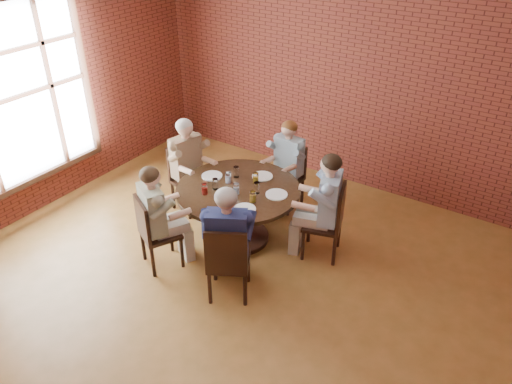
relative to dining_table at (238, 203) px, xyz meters
The scene contains 27 objects.
floor 1.54m from the dining_table, 68.95° to the right, with size 7.00×7.00×0.00m, color #9E6930.
wall_back 2.51m from the dining_table, 76.46° to the left, with size 7.00×7.00×0.00m, color maroon.
window 3.04m from the dining_table, 160.41° to the right, with size 0.10×2.16×2.36m.
dining_table is the anchor object (origin of this frame).
chair_a 1.14m from the dining_table, 17.21° to the left, with size 0.54×0.54×0.95m.
diner_a 1.06m from the dining_table, 17.21° to the left, with size 0.54×0.66×1.35m, color teal, non-canonical shape.
chair_b 1.07m from the dining_table, 84.46° to the left, with size 0.43×0.43×0.90m.
diner_b 1.00m from the dining_table, 84.46° to the left, with size 0.49×0.60×1.27m, color #849DA9, non-canonical shape.
chair_c 1.06m from the dining_table, 167.27° to the left, with size 0.50×0.50×0.93m.
diner_c 0.99m from the dining_table, 167.27° to the left, with size 0.52×0.64×1.32m, color brown, non-canonical shape.
chair_d 1.09m from the dining_table, 117.60° to the right, with size 0.56×0.56×0.92m.
diner_d 1.02m from the dining_table, 117.60° to the right, with size 0.51×0.63×1.30m, color #B2A28C, non-canonical shape.
chair_e 1.08m from the dining_table, 60.68° to the right, with size 0.60×0.60×0.95m.
diner_e 1.01m from the dining_table, 60.68° to the right, with size 0.54×0.67×1.36m, color navy, non-canonical shape.
plate_a 0.54m from the dining_table, 14.35° to the left, with size 0.26×0.26×0.01m, color white.
plate_b 0.46m from the dining_table, 76.43° to the left, with size 0.26×0.26×0.01m, color white.
plate_c 0.50m from the dining_table, behind, with size 0.26×0.26×0.01m, color white.
plate_d 0.54m from the dining_table, 46.11° to the right, with size 0.26×0.26×0.01m, color white.
glass_a 0.38m from the dining_table, ahead, with size 0.07×0.07×0.14m, color white.
glass_b 0.38m from the dining_table, 63.29° to the left, with size 0.07×0.07×0.14m, color white.
glass_c 0.40m from the dining_table, 129.87° to the left, with size 0.07×0.07×0.14m, color white.
glass_d 0.34m from the dining_table, 166.24° to the left, with size 0.07×0.07×0.14m, color white.
glass_e 0.40m from the dining_table, 141.64° to the right, with size 0.07×0.07×0.14m, color white.
glass_f 0.50m from the dining_table, 127.19° to the right, with size 0.07×0.07×0.14m, color white.
glass_g 0.32m from the dining_table, 63.28° to the right, with size 0.07×0.07×0.14m, color white.
glass_h 0.46m from the dining_table, 25.93° to the right, with size 0.07×0.07×0.14m, color white.
smartphone 0.61m from the dining_table, 45.41° to the right, with size 0.08×0.15×0.01m, color black.
Camera 1 is at (2.51, -2.83, 3.84)m, focal length 35.00 mm.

